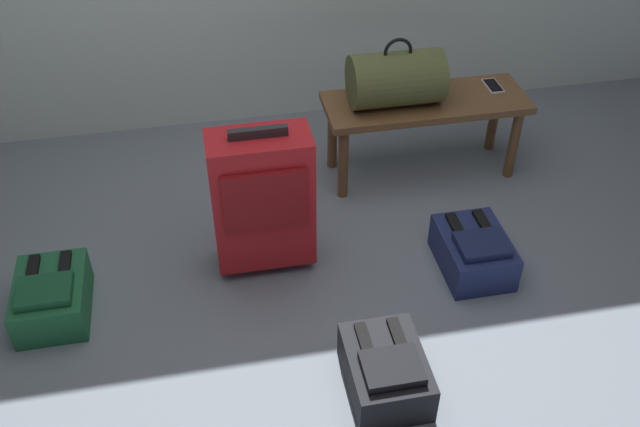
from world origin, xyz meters
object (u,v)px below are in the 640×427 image
at_px(suitcase_upright_red, 262,199).
at_px(backpack_navy, 474,251).
at_px(duffel_bag_olive, 396,79).
at_px(bench, 425,111).
at_px(cell_phone, 493,86).
at_px(backpack_dark, 386,371).
at_px(backpack_green, 52,297).

distance_m(suitcase_upright_red, backpack_navy, 0.95).
relative_size(duffel_bag_olive, suitcase_upright_red, 0.63).
relative_size(duffel_bag_olive, backpack_navy, 1.16).
height_order(bench, backpack_navy, bench).
height_order(bench, cell_phone, cell_phone).
relative_size(duffel_bag_olive, cell_phone, 3.06).
relative_size(cell_phone, suitcase_upright_red, 0.20).
xyz_separation_m(bench, backpack_dark, (-0.54, -1.30, -0.26)).
relative_size(backpack_green, backpack_dark, 1.00).
height_order(duffel_bag_olive, backpack_navy, duffel_bag_olive).
bearing_deg(bench, cell_phone, 9.03).
bearing_deg(suitcase_upright_red, bench, 31.60).
bearing_deg(backpack_green, backpack_navy, -2.27).
relative_size(bench, duffel_bag_olive, 2.27).
distance_m(cell_phone, backpack_navy, 0.95).
distance_m(cell_phone, backpack_dark, 1.67).
bearing_deg(suitcase_upright_red, duffel_bag_olive, 37.06).
bearing_deg(cell_phone, bench, -170.97).
bearing_deg(bench, backpack_green, -159.05).
xyz_separation_m(suitcase_upright_red, backpack_green, (-0.90, -0.14, -0.27)).
xyz_separation_m(cell_phone, suitcase_upright_red, (-1.25, -0.60, -0.07)).
xyz_separation_m(suitcase_upright_red, backpack_navy, (0.89, -0.21, -0.27)).
height_order(bench, backpack_dark, bench).
height_order(bench, duffel_bag_olive, duffel_bag_olive).
bearing_deg(backpack_dark, backpack_green, 153.31).
bearing_deg(cell_phone, backpack_green, -160.99).
height_order(bench, backpack_green, bench).
distance_m(cell_phone, suitcase_upright_red, 1.39).
distance_m(suitcase_upright_red, backpack_green, 0.95).
xyz_separation_m(duffel_bag_olive, backpack_navy, (0.17, -0.75, -0.46)).
xyz_separation_m(bench, suitcase_upright_red, (-0.88, -0.54, 0.00)).
xyz_separation_m(backpack_dark, backpack_navy, (0.55, 0.55, 0.00)).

